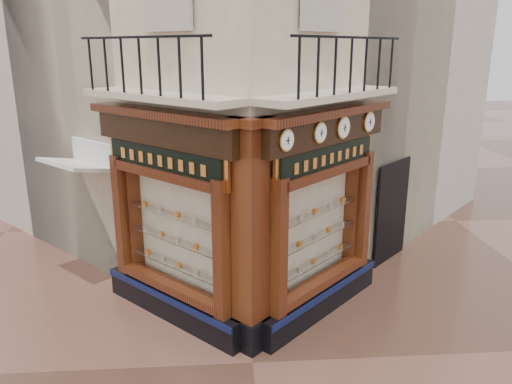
{
  "coord_description": "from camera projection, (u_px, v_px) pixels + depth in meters",
  "views": [
    {
      "loc": [
        -0.45,
        -7.08,
        5.0
      ],
      "look_at": [
        0.2,
        2.0,
        2.35
      ],
      "focal_mm": 35.0,
      "sensor_mm": 36.0,
      "label": 1
    }
  ],
  "objects": [
    {
      "name": "clock_b",
      "position": [
        320.0,
        133.0,
        8.34
      ],
      "size": [
        0.29,
        0.29,
        0.36
      ],
      "rotation": [
        0.0,
        0.0,
        0.79
      ],
      "color": "#AE883A",
      "rests_on": "ground"
    },
    {
      "name": "shopfront_right",
      "position": [
        322.0,
        216.0,
        9.26
      ],
      "size": [
        2.86,
        2.86,
        3.98
      ],
      "rotation": [
        0.0,
        0.0,
        0.79
      ],
      "color": "black",
      "rests_on": "ground"
    },
    {
      "name": "awning",
      "position": [
        87.0,
        280.0,
        11.13
      ],
      "size": [
        1.73,
        1.73,
        0.27
      ],
      "primitive_type": null,
      "rotation": [
        0.21,
        0.0,
        2.36
      ],
      "color": "white",
      "rests_on": "ground"
    },
    {
      "name": "clock_d",
      "position": [
        369.0,
        122.0,
        9.55
      ],
      "size": [
        0.31,
        0.31,
        0.4
      ],
      "rotation": [
        0.0,
        0.0,
        0.79
      ],
      "color": "#AE883A",
      "rests_on": "ground"
    },
    {
      "name": "signboard_right",
      "position": [
        328.0,
        158.0,
        8.89
      ],
      "size": [
        2.19,
        2.19,
        0.59
      ],
      "rotation": [
        0.0,
        0.0,
        0.79
      ],
      "color": "#EA9545",
      "rests_on": "ground"
    },
    {
      "name": "neighbour_left",
      "position": [
        150.0,
        29.0,
        14.77
      ],
      "size": [
        11.31,
        11.31,
        11.0
      ],
      "primitive_type": "cube",
      "rotation": [
        0.0,
        0.0,
        0.79
      ],
      "color": "beige",
      "rests_on": "ground"
    },
    {
      "name": "ground",
      "position": [
        253.0,
        363.0,
        8.21
      ],
      "size": [
        80.0,
        80.0,
        0.0
      ],
      "primitive_type": "plane",
      "color": "#4C2F23",
      "rests_on": "ground"
    },
    {
      "name": "clock_c",
      "position": [
        343.0,
        128.0,
        8.88
      ],
      "size": [
        0.32,
        0.32,
        0.41
      ],
      "rotation": [
        0.0,
        0.0,
        0.79
      ],
      "color": "#AE883A",
      "rests_on": "ground"
    },
    {
      "name": "signboard_left",
      "position": [
        163.0,
        160.0,
        8.69
      ],
      "size": [
        2.28,
        2.28,
        0.61
      ],
      "rotation": [
        0.0,
        0.0,
        2.36
      ],
      "color": "#EA9545",
      "rests_on": "ground"
    },
    {
      "name": "neighbour_right",
      "position": [
        315.0,
        30.0,
        15.11
      ],
      "size": [
        11.31,
        11.31,
        11.0
      ],
      "primitive_type": "cube",
      "rotation": [
        0.0,
        0.0,
        0.79
      ],
      "color": "beige",
      "rests_on": "ground"
    },
    {
      "name": "main_building",
      "position": [
        236.0,
        5.0,
        12.43
      ],
      "size": [
        11.31,
        11.31,
        12.0
      ],
      "primitive_type": "cube",
      "rotation": [
        0.0,
        0.0,
        0.79
      ],
      "color": "beige",
      "rests_on": "ground"
    },
    {
      "name": "balcony",
      "position": [
        246.0,
        95.0,
        8.45
      ],
      "size": [
        5.94,
        2.97,
        1.03
      ],
      "color": "beige",
      "rests_on": "ground"
    },
    {
      "name": "clock_a",
      "position": [
        286.0,
        140.0,
        7.67
      ],
      "size": [
        0.29,
        0.29,
        0.35
      ],
      "rotation": [
        0.0,
        0.0,
        0.79
      ],
      "color": "#AE883A",
      "rests_on": "ground"
    },
    {
      "name": "shopfront_left",
      "position": [
        170.0,
        220.0,
        9.06
      ],
      "size": [
        2.86,
        2.86,
        3.98
      ],
      "rotation": [
        0.0,
        0.0,
        2.36
      ],
      "color": "black",
      "rests_on": "ground"
    },
    {
      "name": "corner_pilaster",
      "position": [
        250.0,
        241.0,
        8.14
      ],
      "size": [
        0.85,
        0.85,
        3.98
      ],
      "rotation": [
        0.0,
        0.0,
        0.79
      ],
      "color": "black",
      "rests_on": "ground"
    }
  ]
}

